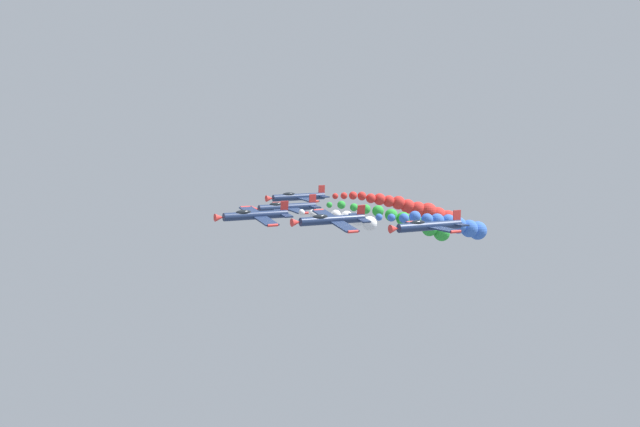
{
  "coord_description": "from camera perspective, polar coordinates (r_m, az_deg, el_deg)",
  "views": [
    {
      "loc": [
        -94.96,
        49.97,
        97.78
      ],
      "look_at": [
        0.0,
        0.0,
        85.53
      ],
      "focal_mm": 44.19,
      "sensor_mm": 36.0,
      "label": 1
    }
  ],
  "objects": [
    {
      "name": "airplane_lead",
      "position": [
        103.97,
        -4.76,
        -0.13
      ],
      "size": [
        9.5,
        10.35,
        2.79
      ],
      "rotation": [
        0.0,
        -0.16,
        0.0
      ],
      "color": "navy"
    },
    {
      "name": "smoke_trail_lead",
      "position": [
        109.81,
        2.28,
        -0.41
      ],
      "size": [
        2.7,
        11.62,
        3.48
      ],
      "color": "white"
    },
    {
      "name": "airplane_left_inner",
      "position": [
        99.27,
        0.81,
        -0.46
      ],
      "size": [
        9.46,
        10.35,
        2.92
      ],
      "rotation": [
        0.0,
        -0.19,
        0.0
      ],
      "color": "navy"
    },
    {
      "name": "smoke_trail_left_inner",
      "position": [
        111.23,
        9.73,
        -0.84
      ],
      "size": [
        3.49,
        19.38,
        4.89
      ],
      "color": "blue"
    },
    {
      "name": "airplane_right_inner",
      "position": [
        114.62,
        -2.46,
        0.46
      ],
      "size": [
        9.56,
        10.35,
        2.36
      ],
      "rotation": [
        0.0,
        -0.07,
        0.0
      ],
      "color": "navy"
    },
    {
      "name": "smoke_trail_right_inner",
      "position": [
        123.16,
        6.64,
        -0.66
      ],
      "size": [
        5.54,
        19.85,
        6.82
      ],
      "color": "green"
    },
    {
      "name": "airplane_left_outer",
      "position": [
        96.65,
        7.86,
        -0.9
      ],
      "size": [
        9.56,
        10.35,
        2.32
      ],
      "rotation": [
        0.0,
        -0.01,
        0.0
      ],
      "color": "navy"
    },
    {
      "name": "airplane_right_outer",
      "position": [
        125.84,
        -1.61,
        1.21
      ],
      "size": [
        9.57,
        10.35,
        2.34
      ],
      "rotation": [
        0.0,
        -0.05,
        0.0
      ],
      "color": "navy"
    },
    {
      "name": "smoke_trail_right_outer",
      "position": [
        134.33,
        7.24,
        0.2
      ],
      "size": [
        6.97,
        21.46,
        6.84
      ],
      "color": "red"
    }
  ]
}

